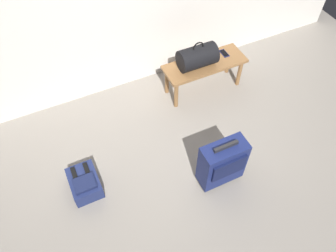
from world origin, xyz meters
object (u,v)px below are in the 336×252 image
object	(u,v)px
duffel_bag_black	(197,57)
cell_phone	(224,53)
bench	(205,67)
backpack_navy	(85,183)
suitcase_upright_navy	(222,163)

from	to	relation	value
duffel_bag_black	cell_phone	bearing A→B (deg)	7.00
cell_phone	bench	bearing A→B (deg)	-170.35
backpack_navy	duffel_bag_black	bearing A→B (deg)	24.27
duffel_bag_black	suitcase_upright_navy	xyz separation A→B (m)	(-0.37, -1.23, -0.24)
duffel_bag_black	cell_phone	size ratio (longest dim) A/B	3.06
cell_phone	backpack_navy	xyz separation A→B (m)	(-2.05, -0.79, -0.33)
cell_phone	duffel_bag_black	bearing A→B (deg)	-173.00
duffel_bag_black	bench	bearing A→B (deg)	0.00
backpack_navy	cell_phone	bearing A→B (deg)	21.10
bench	backpack_navy	world-z (taller)	bench
cell_phone	suitcase_upright_navy	xyz separation A→B (m)	(-0.78, -1.28, -0.11)
bench	duffel_bag_black	xyz separation A→B (m)	(-0.11, 0.00, 0.20)
bench	cell_phone	xyz separation A→B (m)	(0.29, 0.05, 0.07)
duffel_bag_black	backpack_navy	distance (m)	1.86
bench	cell_phone	size ratio (longest dim) A/B	6.94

